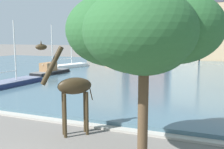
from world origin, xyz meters
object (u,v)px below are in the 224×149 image
(giraffe_statue, at_px, (72,88))
(sailboat_black, at_px, (53,72))
(sailboat_white, at_px, (73,66))
(sailboat_orange, at_px, (118,61))
(sailboat_navy, at_px, (18,83))
(shade_tree, at_px, (142,33))

(giraffe_statue, xyz_separation_m, sailboat_black, (-12.15, 15.96, -1.75))
(sailboat_white, bearing_deg, sailboat_black, -79.41)
(sailboat_black, bearing_deg, giraffe_statue, -52.72)
(giraffe_statue, xyz_separation_m, sailboat_orange, (-9.45, 32.01, -1.74))
(sailboat_black, xyz_separation_m, sailboat_navy, (1.12, -7.33, -0.15))
(sailboat_white, bearing_deg, shade_tree, -55.08)
(sailboat_white, height_order, shade_tree, sailboat_white)
(giraffe_statue, distance_m, sailboat_navy, 14.13)
(giraffe_statue, bearing_deg, shade_tree, -24.06)
(sailboat_navy, distance_m, sailboat_white, 14.66)
(shade_tree, bearing_deg, giraffe_statue, 155.94)
(giraffe_statue, height_order, sailboat_orange, sailboat_orange)
(giraffe_statue, distance_m, shade_tree, 4.88)
(giraffe_statue, bearing_deg, sailboat_white, 120.29)
(sailboat_black, bearing_deg, shade_tree, -47.88)
(sailboat_white, relative_size, sailboat_orange, 0.79)
(sailboat_orange, bearing_deg, sailboat_navy, -93.85)
(sailboat_black, relative_size, sailboat_orange, 0.71)
(giraffe_statue, xyz_separation_m, sailboat_navy, (-11.03, 8.63, -1.90))
(shade_tree, bearing_deg, sailboat_orange, 111.50)
(sailboat_white, bearing_deg, sailboat_orange, 65.70)
(sailboat_black, distance_m, sailboat_white, 7.25)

